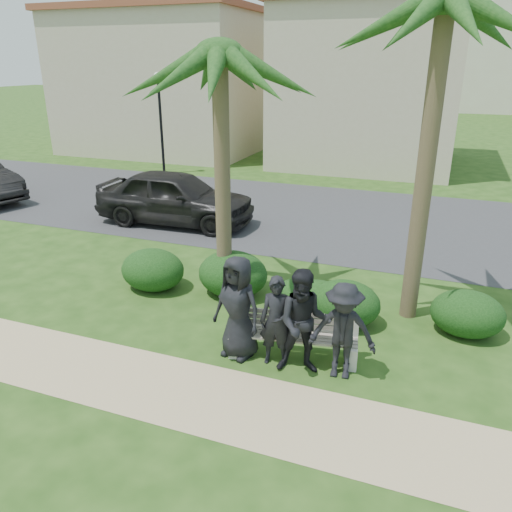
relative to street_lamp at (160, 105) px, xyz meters
The scene contains 20 objects.
ground 15.29m from the street_lamp, 53.13° to the right, with size 160.00×160.00×0.00m, color #214213.
footpath 16.74m from the street_lamp, 56.89° to the right, with size 30.00×1.60×0.01m, color tan.
asphalt_street 10.28m from the street_lamp, 23.96° to the right, with size 160.00×8.00×0.01m, color #2D2D30.
stucco_bldg_left 6.75m from the street_lamp, 116.57° to the left, with size 10.40×8.40×7.30m.
stucco_bldg_right 10.03m from the street_lamp, 36.87° to the left, with size 8.40×8.40×7.30m.
street_lamp is the anchor object (origin of this frame).
park_bench 15.86m from the street_lamp, 51.60° to the right, with size 2.22×0.85×0.75m.
man_a 15.44m from the street_lamp, 54.87° to the right, with size 0.88×0.57×1.80m, color black.
man_b 15.87m from the street_lamp, 52.83° to the right, with size 0.57×0.37×1.55m, color black.
man_c 16.20m from the street_lamp, 51.63° to the right, with size 0.86×0.67×1.77m, color black.
man_d 16.53m from the street_lamp, 49.82° to the right, with size 1.05×0.60×1.62m, color black.
hedge_a 12.51m from the street_lamp, 60.66° to the right, with size 1.42×1.18×0.93m, color black.
hedge_b 13.17m from the street_lamp, 53.04° to the right, with size 1.52×1.25×0.99m, color black.
hedge_c 14.31m from the street_lamp, 48.51° to the right, with size 1.02×0.84×0.67m, color black.
hedge_d 14.64m from the street_lamp, 47.57° to the right, with size 1.13×0.93×0.73m, color black.
hedge_e 15.10m from the street_lamp, 46.30° to the right, with size 1.35×1.11×0.88m, color black.
hedge_f 16.42m from the street_lamp, 39.74° to the right, with size 1.31×1.09×0.86m, color black.
palm_left 13.02m from the street_lamp, 53.77° to the right, with size 3.00×3.00×5.77m.
palm_right 15.40m from the street_lamp, 41.21° to the right, with size 3.00×3.00×6.55m.
car_a 7.83m from the street_lamp, 56.74° to the right, with size 1.95×4.85×1.65m, color black.
Camera 1 is at (2.71, -7.35, 4.73)m, focal length 35.00 mm.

